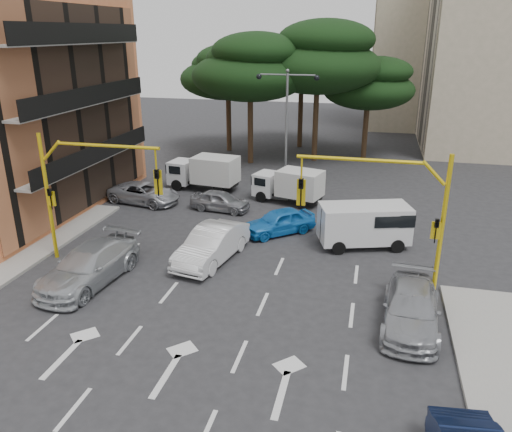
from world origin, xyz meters
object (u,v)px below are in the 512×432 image
at_px(car_silver_wagon, 89,266).
at_px(car_silver_parked, 411,308).
at_px(street_lamp_center, 287,108).
at_px(car_silver_cross_a, 144,193).
at_px(van_white, 364,225).
at_px(box_truck_a, 204,173).
at_px(signal_mast_right, 396,205).
at_px(box_truck_b, 288,186).
at_px(car_white_hatch, 212,245).
at_px(signal_mast_left, 81,182).
at_px(car_blue_compact, 279,221).
at_px(car_silver_cross_b, 220,201).

bearing_deg(car_silver_wagon, car_silver_parked, 5.14).
height_order(street_lamp_center, car_silver_cross_a, street_lamp_center).
distance_m(van_white, box_truck_a, 13.06).
bearing_deg(signal_mast_right, street_lamp_center, 115.91).
height_order(van_white, box_truck_b, van_white).
bearing_deg(car_white_hatch, street_lamp_center, 95.16).
distance_m(signal_mast_left, car_silver_cross_a, 9.14).
distance_m(car_white_hatch, car_silver_cross_a, 9.79).
relative_size(street_lamp_center, car_blue_compact, 1.97).
bearing_deg(signal_mast_right, car_silver_cross_b, 139.82).
relative_size(car_silver_cross_a, car_silver_parked, 0.94).
bearing_deg(box_truck_b, car_white_hatch, -176.33).
distance_m(box_truck_a, box_truck_b, 6.19).
height_order(car_blue_compact, box_truck_b, box_truck_b).
relative_size(signal_mast_left, car_silver_cross_b, 1.66).
bearing_deg(van_white, car_silver_wagon, -77.09).
bearing_deg(car_silver_parked, car_silver_cross_b, 138.81).
height_order(signal_mast_right, box_truck_b, signal_mast_right).
xyz_separation_m(signal_mast_right, car_silver_parked, (0.80, -2.21, -3.17)).
relative_size(car_silver_wagon, box_truck_b, 1.25).
bearing_deg(van_white, car_blue_compact, -116.21).
xyz_separation_m(signal_mast_right, box_truck_a, (-12.06, 12.01, -2.70)).
relative_size(car_silver_cross_a, box_truck_a, 0.96).
xyz_separation_m(car_silver_cross_a, car_silver_cross_b, (5.06, -0.23, -0.03)).
distance_m(car_white_hatch, box_truck_a, 11.36).
height_order(signal_mast_right, car_silver_cross_a, signal_mast_right).
relative_size(car_silver_parked, van_white, 1.12).
bearing_deg(signal_mast_right, car_white_hatch, 170.12).
distance_m(car_silver_cross_a, box_truck_b, 9.07).
bearing_deg(car_white_hatch, car_silver_wagon, -132.44).
distance_m(signal_mast_left, car_silver_parked, 14.91).
bearing_deg(car_silver_cross_b, car_silver_wagon, 171.50).
xyz_separation_m(signal_mast_left, box_truck_a, (1.55, 12.01, -2.70)).
height_order(street_lamp_center, car_silver_cross_b, street_lamp_center).
bearing_deg(car_blue_compact, car_white_hatch, -71.67).
bearing_deg(box_truck_b, car_silver_cross_a, 120.07).
bearing_deg(street_lamp_center, car_silver_parked, -64.89).
height_order(street_lamp_center, box_truck_b, street_lamp_center).
height_order(car_silver_cross_a, car_silver_cross_b, car_silver_cross_a).
distance_m(car_blue_compact, box_truck_a, 9.22).
height_order(car_silver_cross_a, van_white, van_white).
bearing_deg(van_white, signal_mast_right, -4.36).
bearing_deg(van_white, car_white_hatch, -81.43).
xyz_separation_m(car_blue_compact, car_silver_wagon, (-6.86, -7.38, 0.12)).
relative_size(car_blue_compact, car_silver_wagon, 0.72).
xyz_separation_m(car_silver_cross_a, car_silver_parked, (15.60, -10.67, 0.07)).
relative_size(signal_mast_left, car_silver_parked, 1.22).
xyz_separation_m(signal_mast_left, car_white_hatch, (5.58, 1.40, -3.07)).
bearing_deg(car_silver_parked, car_blue_compact, 133.29).
bearing_deg(box_truck_b, car_blue_compact, -159.38).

